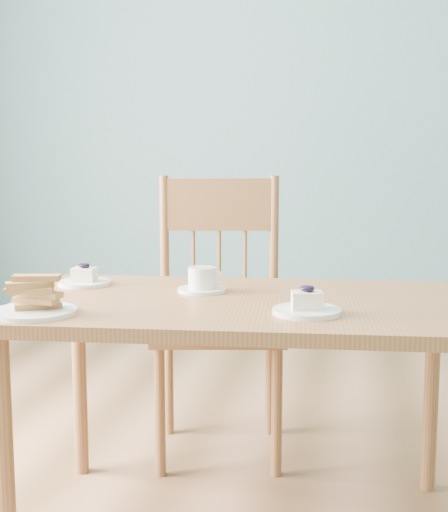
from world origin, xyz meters
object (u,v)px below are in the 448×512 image
Objects in this scene: dining_table at (243,323)px; coffee_cup at (203,281)px; cheesecake_plate_near at (307,306)px; cheesecake_plate_far at (84,279)px; dining_chair at (219,313)px; biscotti_plate at (34,301)px.

dining_table is 0.19m from coffee_cup.
cheesecake_plate_near is 0.74m from cheesecake_plate_far.
dining_table is at bearing -82.64° from dining_chair.
biscotti_plate is at bearing -121.55° from dining_chair.
cheesecake_plate_far is 0.38m from coffee_cup.
cheesecake_plate_near is at bearing -37.66° from coffee_cup.
cheesecake_plate_near is 0.39m from coffee_cup.
dining_table is 6.10× the size of biscotti_plate.
biscotti_plate is (-0.66, -0.13, 0.01)m from cheesecake_plate_near.
cheesecake_plate_far is (-0.34, -0.40, 0.18)m from dining_chair.
coffee_cup is at bearing 140.05° from dining_table.
cheesecake_plate_far is at bearing 158.34° from cheesecake_plate_near.
cheesecake_plate_far is at bearing -140.60° from dining_chair.
biscotti_plate reaches higher than dining_table.
dining_chair is at bearing 94.06° from coffee_cup.
coffee_cup is at bearing -95.54° from dining_chair.
dining_table is 0.56m from biscotti_plate.
dining_table is 9.09× the size of coffee_cup.
dining_chair is 0.88m from biscotti_plate.
biscotti_plate is (0.03, -0.40, 0.01)m from cheesecake_plate_far.
biscotti_plate reaches higher than cheesecake_plate_far.
dining_chair reaches higher than dining_table.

